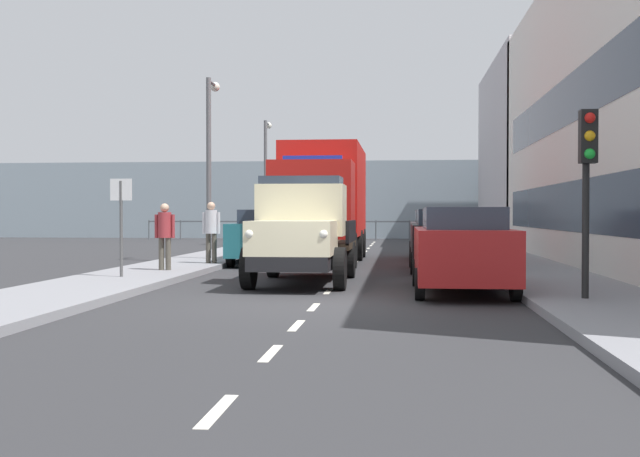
% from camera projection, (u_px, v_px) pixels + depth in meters
% --- Properties ---
extents(ground_plane, '(80.00, 80.00, 0.00)m').
position_uv_depth(ground_plane, '(354.00, 264.00, 24.71)').
color(ground_plane, '#2D2D30').
extents(sidewalk_left, '(2.53, 45.82, 0.15)m').
position_uv_depth(sidewalk_left, '(512.00, 263.00, 24.20)').
color(sidewalk_left, gray).
rests_on(sidewalk_left, ground_plane).
extents(sidewalk_right, '(2.53, 45.82, 0.15)m').
position_uv_depth(sidewalk_right, '(202.00, 261.00, 25.21)').
color(sidewalk_right, gray).
rests_on(sidewalk_right, ground_plane).
extents(road_centreline_markings, '(0.12, 41.24, 0.01)m').
position_uv_depth(road_centreline_markings, '(352.00, 266.00, 23.66)').
color(road_centreline_markings, silver).
rests_on(road_centreline_markings, ground_plane).
extents(building_far_block, '(7.29, 13.44, 9.41)m').
position_uv_depth(building_far_block, '(563.00, 154.00, 40.51)').
color(building_far_block, '#B7B2B7').
rests_on(building_far_block, ground_plane).
extents(sea_horizon, '(80.00, 0.80, 5.00)m').
position_uv_depth(sea_horizon, '(378.00, 200.00, 50.43)').
color(sea_horizon, '#84939E').
rests_on(sea_horizon, ground_plane).
extents(seawall_railing, '(28.08, 0.08, 1.20)m').
position_uv_depth(seawall_railing, '(376.00, 225.00, 46.88)').
color(seawall_railing, '#4C5156').
rests_on(seawall_railing, ground_plane).
extents(truck_vintage_cream, '(2.17, 5.64, 2.43)m').
position_uv_depth(truck_vintage_cream, '(302.00, 232.00, 17.66)').
color(truck_vintage_cream, black).
rests_on(truck_vintage_cream, ground_plane).
extents(lorry_cargo_red, '(2.58, 8.20, 3.87)m').
position_uv_depth(lorry_cargo_red, '(322.00, 199.00, 25.85)').
color(lorry_cargo_red, red).
rests_on(lorry_cargo_red, ground_plane).
extents(car_red_kerbside_near, '(1.92, 4.51, 1.72)m').
position_uv_depth(car_red_kerbside_near, '(462.00, 249.00, 15.68)').
color(car_red_kerbside_near, '#B21E1E').
rests_on(car_red_kerbside_near, ground_plane).
extents(car_black_kerbside_1, '(1.93, 4.34, 1.72)m').
position_uv_depth(car_black_kerbside_1, '(445.00, 239.00, 21.74)').
color(car_black_kerbside_1, black).
rests_on(car_black_kerbside_1, ground_plane).
extents(car_grey_kerbside_2, '(1.80, 4.26, 1.72)m').
position_uv_depth(car_grey_kerbside_2, '(436.00, 234.00, 27.13)').
color(car_grey_kerbside_2, slate).
rests_on(car_grey_kerbside_2, ground_plane).
extents(car_teal_oppositeside_0, '(1.92, 4.24, 1.72)m').
position_uv_depth(car_teal_oppositeside_0, '(267.00, 236.00, 24.53)').
color(car_teal_oppositeside_0, '#1E6670').
rests_on(car_teal_oppositeside_0, ground_plane).
extents(car_silver_oppositeside_1, '(1.96, 4.69, 1.72)m').
position_uv_depth(car_silver_oppositeside_1, '(293.00, 232.00, 30.55)').
color(car_silver_oppositeside_1, '#B7BABF').
rests_on(car_silver_oppositeside_1, ground_plane).
extents(pedestrian_couple_a, '(0.53, 0.34, 1.71)m').
position_uv_depth(pedestrian_couple_a, '(165.00, 231.00, 20.08)').
color(pedestrian_couple_a, '#4C473D').
rests_on(pedestrian_couple_a, sidewalk_right).
extents(pedestrian_strolling, '(0.53, 0.34, 1.79)m').
position_uv_depth(pedestrian_strolling, '(211.00, 227.00, 22.85)').
color(pedestrian_strolling, '#4C473D').
rests_on(pedestrian_strolling, sidewalk_right).
extents(traffic_light_near, '(0.28, 0.41, 3.20)m').
position_uv_depth(traffic_light_near, '(587.00, 162.00, 13.24)').
color(traffic_light_near, black).
rests_on(traffic_light_near, sidewalk_left).
extents(lamp_post_promenade, '(0.32, 1.14, 5.87)m').
position_uv_depth(lamp_post_promenade, '(210.00, 150.00, 25.57)').
color(lamp_post_promenade, '#59595B').
rests_on(lamp_post_promenade, sidewalk_right).
extents(lamp_post_far, '(0.32, 1.14, 6.01)m').
position_uv_depth(lamp_post_far, '(266.00, 170.00, 38.36)').
color(lamp_post_far, '#59595B').
rests_on(lamp_post_far, sidewalk_right).
extents(street_sign, '(0.50, 0.07, 2.25)m').
position_uv_depth(street_sign, '(121.00, 210.00, 17.93)').
color(street_sign, '#4C4C4C').
rests_on(street_sign, sidewalk_right).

